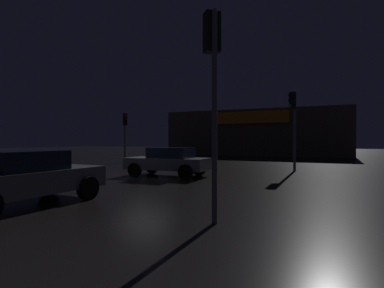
{
  "coord_description": "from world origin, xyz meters",
  "views": [
    {
      "loc": [
        8.39,
        -12.65,
        1.74
      ],
      "look_at": [
        -1.16,
        8.0,
        1.48
      ],
      "focal_mm": 29.02,
      "sensor_mm": 36.0,
      "label": 1
    }
  ],
  "objects_px": {
    "car_far": "(23,178)",
    "car_near": "(168,161)",
    "traffic_signal_main": "(212,65)",
    "traffic_signal_cross_left": "(125,128)",
    "store_building": "(258,133)",
    "traffic_signal_opposite": "(293,116)"
  },
  "relations": [
    {
      "from": "car_far",
      "to": "car_near",
      "type": "bearing_deg",
      "value": 89.05
    },
    {
      "from": "traffic_signal_main",
      "to": "car_near",
      "type": "xyz_separation_m",
      "value": [
        -4.99,
        7.02,
        -2.6
      ]
    },
    {
      "from": "traffic_signal_main",
      "to": "traffic_signal_cross_left",
      "type": "bearing_deg",
      "value": 132.68
    },
    {
      "from": "store_building",
      "to": "traffic_signal_cross_left",
      "type": "xyz_separation_m",
      "value": [
        -6.3,
        -17.87,
        0.05
      ]
    },
    {
      "from": "traffic_signal_opposite",
      "to": "car_near",
      "type": "relative_size",
      "value": 1.09
    },
    {
      "from": "store_building",
      "to": "traffic_signal_cross_left",
      "type": "distance_m",
      "value": 18.95
    },
    {
      "from": "store_building",
      "to": "car_near",
      "type": "bearing_deg",
      "value": -87.21
    },
    {
      "from": "car_near",
      "to": "traffic_signal_cross_left",
      "type": "bearing_deg",
      "value": 139.01
    },
    {
      "from": "traffic_signal_opposite",
      "to": "car_near",
      "type": "xyz_separation_m",
      "value": [
        -5.2,
        -5.09,
        -2.4
      ]
    },
    {
      "from": "traffic_signal_cross_left",
      "to": "car_far",
      "type": "relative_size",
      "value": 0.87
    },
    {
      "from": "store_building",
      "to": "traffic_signal_cross_left",
      "type": "height_order",
      "value": "store_building"
    },
    {
      "from": "store_building",
      "to": "car_far",
      "type": "distance_m",
      "value": 32.08
    },
    {
      "from": "traffic_signal_main",
      "to": "traffic_signal_cross_left",
      "type": "relative_size",
      "value": 1.16
    },
    {
      "from": "store_building",
      "to": "traffic_signal_opposite",
      "type": "distance_m",
      "value": 20.32
    },
    {
      "from": "traffic_signal_opposite",
      "to": "store_building",
      "type": "bearing_deg",
      "value": 108.32
    },
    {
      "from": "traffic_signal_opposite",
      "to": "car_near",
      "type": "distance_m",
      "value": 7.66
    },
    {
      "from": "traffic_signal_main",
      "to": "car_near",
      "type": "relative_size",
      "value": 1.09
    },
    {
      "from": "store_building",
      "to": "traffic_signal_cross_left",
      "type": "relative_size",
      "value": 5.42
    },
    {
      "from": "traffic_signal_cross_left",
      "to": "car_far",
      "type": "xyz_separation_m",
      "value": [
        7.36,
        -14.14,
        -1.92
      ]
    },
    {
      "from": "store_building",
      "to": "traffic_signal_main",
      "type": "bearing_deg",
      "value": -78.87
    },
    {
      "from": "car_near",
      "to": "car_far",
      "type": "xyz_separation_m",
      "value": [
        -0.13,
        -7.63,
        0.02
      ]
    },
    {
      "from": "traffic_signal_opposite",
      "to": "car_far",
      "type": "xyz_separation_m",
      "value": [
        -5.32,
        -12.72,
        -2.38
      ]
    }
  ]
}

